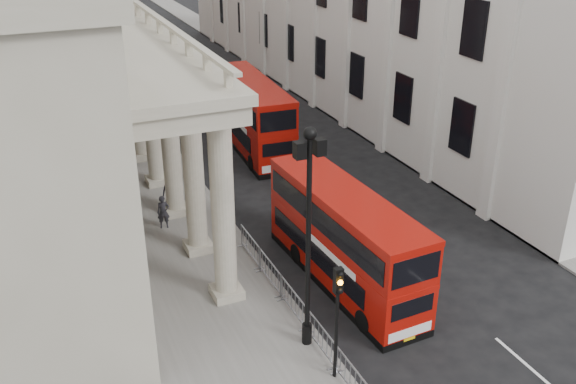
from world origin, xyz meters
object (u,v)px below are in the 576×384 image
at_px(traffic_light, 338,304).
at_px(bus_far, 252,114).
at_px(pedestrian_a, 163,212).
at_px(bus_near, 345,237).
at_px(pedestrian_c, 171,192).
at_px(lamp_post_south, 309,227).
at_px(pedestrian_b, 111,181).
at_px(lamp_post_mid, 181,97).
at_px(lamp_post_north, 124,39).

distance_m(traffic_light, bus_far, 21.88).
bearing_deg(traffic_light, pedestrian_a, 101.97).
height_order(bus_far, pedestrian_a, bus_far).
bearing_deg(traffic_light, bus_far, 76.41).
bearing_deg(bus_near, pedestrian_c, 114.74).
bearing_deg(lamp_post_south, bus_near, 44.96).
bearing_deg(lamp_post_south, pedestrian_b, 105.59).
relative_size(lamp_post_mid, pedestrian_c, 4.68).
relative_size(lamp_post_south, traffic_light, 1.93).
xyz_separation_m(pedestrian_b, pedestrian_c, (2.59, -2.72, 0.07)).
relative_size(pedestrian_a, pedestrian_c, 0.93).
bearing_deg(pedestrian_c, pedestrian_b, 153.09).
bearing_deg(bus_far, lamp_post_mid, -144.73).
bearing_deg(pedestrian_b, pedestrian_c, 142.68).
bearing_deg(bus_near, lamp_post_south, -137.63).
bearing_deg(bus_near, lamp_post_mid, 101.47).
distance_m(lamp_post_mid, pedestrian_a, 7.08).
distance_m(pedestrian_b, pedestrian_c, 3.76).
bearing_deg(lamp_post_south, traffic_light, -87.16).
bearing_deg(pedestrian_b, traffic_light, 113.32).
height_order(lamp_post_north, traffic_light, lamp_post_north).
height_order(lamp_post_south, traffic_light, lamp_post_south).
xyz_separation_m(traffic_light, pedestrian_b, (-4.42, 17.49, -2.16)).
bearing_deg(bus_near, traffic_light, -123.33).
bearing_deg(bus_near, pedestrian_b, 118.91).
distance_m(lamp_post_south, traffic_light, 2.71).
bearing_deg(pedestrian_c, lamp_post_north, 104.43).
distance_m(lamp_post_mid, pedestrian_b, 5.89).
bearing_deg(pedestrian_a, bus_far, 56.98).
relative_size(lamp_post_mid, pedestrian_b, 5.06).
distance_m(traffic_light, pedestrian_a, 13.22).
xyz_separation_m(lamp_post_mid, bus_near, (3.20, -12.80, -2.77)).
bearing_deg(lamp_post_south, pedestrian_c, 97.72).
xyz_separation_m(lamp_post_mid, traffic_light, (0.10, -18.02, -1.80)).
bearing_deg(pedestrian_b, bus_far, -149.33).
bearing_deg(lamp_post_mid, lamp_post_north, 90.00).
bearing_deg(lamp_post_mid, pedestrian_c, -117.98).
xyz_separation_m(bus_far, pedestrian_a, (-7.84, -8.49, -1.34)).
xyz_separation_m(lamp_post_south, traffic_light, (0.10, -2.02, -1.80)).
distance_m(bus_far, pedestrian_b, 10.36).
xyz_separation_m(lamp_post_north, pedestrian_c, (-1.73, -19.25, -3.90)).
bearing_deg(lamp_post_north, bus_near, -83.65).
bearing_deg(lamp_post_mid, pedestrian_a, -116.37).
xyz_separation_m(lamp_post_south, pedestrian_b, (-4.32, 15.47, -3.97)).
bearing_deg(pedestrian_c, lamp_post_mid, 81.58).
relative_size(lamp_post_mid, lamp_post_north, 1.00).
relative_size(traffic_light, bus_near, 0.45).
height_order(lamp_post_north, bus_near, lamp_post_north).
xyz_separation_m(traffic_light, pedestrian_a, (-2.71, 12.76, -2.16)).
distance_m(lamp_post_mid, traffic_light, 18.11).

